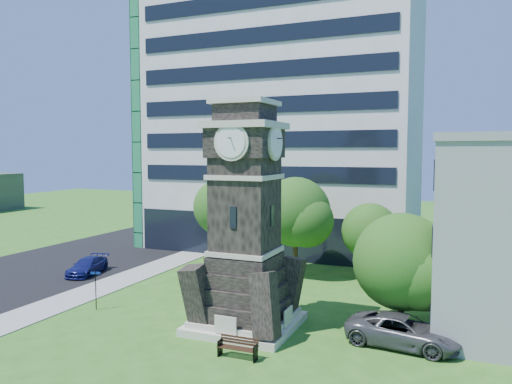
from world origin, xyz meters
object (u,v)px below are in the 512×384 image
at_px(clock_tower, 245,231).
at_px(car_street_north, 87,266).
at_px(car_east_lot, 403,331).
at_px(street_sign, 96,285).
at_px(park_bench, 238,347).

distance_m(clock_tower, car_street_north, 17.87).
distance_m(car_east_lot, street_sign, 17.83).
relative_size(car_street_north, street_sign, 1.84).
bearing_deg(park_bench, street_sign, 163.16).
relative_size(car_east_lot, street_sign, 2.30).
distance_m(clock_tower, street_sign, 10.30).
bearing_deg(car_east_lot, car_street_north, 83.68).
bearing_deg(park_bench, car_east_lot, 31.77).
bearing_deg(street_sign, car_street_north, 109.86).
height_order(clock_tower, car_east_lot, clock_tower).
xyz_separation_m(car_east_lot, street_sign, (-17.77, -1.33, 0.73)).
relative_size(car_street_north, park_bench, 2.31).
bearing_deg(park_bench, car_street_north, 149.72).
bearing_deg(street_sign, park_bench, -40.53).
bearing_deg(car_east_lot, park_bench, 128.95).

